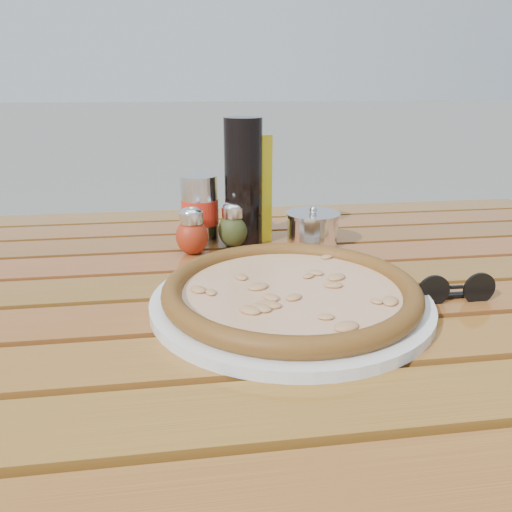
{
  "coord_description": "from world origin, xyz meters",
  "views": [
    {
      "loc": [
        -0.1,
        -0.67,
        1.02
      ],
      "look_at": [
        0.0,
        0.02,
        0.78
      ],
      "focal_mm": 35.0,
      "sensor_mm": 36.0,
      "label": 1
    }
  ],
  "objects": [
    {
      "name": "table",
      "position": [
        0.0,
        -0.0,
        0.67
      ],
      "size": [
        1.4,
        0.9,
        0.75
      ],
      "color": "#38210C",
      "rests_on": "ground"
    },
    {
      "name": "plate",
      "position": [
        0.03,
        -0.1,
        0.76
      ],
      "size": [
        0.39,
        0.39,
        0.01
      ],
      "primitive_type": "cylinder",
      "rotation": [
        0.0,
        0.0,
        -0.09
      ],
      "color": "silver",
      "rests_on": "table"
    },
    {
      "name": "pizza",
      "position": [
        0.03,
        -0.1,
        0.77
      ],
      "size": [
        0.36,
        0.36,
        0.03
      ],
      "rotation": [
        0.0,
        0.0,
        -0.1
      ],
      "color": "beige",
      "rests_on": "plate"
    },
    {
      "name": "pepper_shaker",
      "position": [
        -0.09,
        0.13,
        0.79
      ],
      "size": [
        0.07,
        0.07,
        0.08
      ],
      "rotation": [
        0.0,
        0.0,
        0.33
      ],
      "color": "#A42B12",
      "rests_on": "table"
    },
    {
      "name": "oregano_shaker",
      "position": [
        -0.02,
        0.16,
        0.79
      ],
      "size": [
        0.07,
        0.07,
        0.08
      ],
      "rotation": [
        0.0,
        0.0,
        -0.38
      ],
      "color": "#39411A",
      "rests_on": "table"
    },
    {
      "name": "dark_bottle",
      "position": [
        0.0,
        0.18,
        0.86
      ],
      "size": [
        0.07,
        0.07,
        0.22
      ],
      "primitive_type": "cylinder",
      "rotation": [
        0.0,
        0.0,
        0.05
      ],
      "color": "black",
      "rests_on": "table"
    },
    {
      "name": "soda_can",
      "position": [
        -0.08,
        0.21,
        0.81
      ],
      "size": [
        0.09,
        0.09,
        0.12
      ],
      "rotation": [
        0.0,
        0.0,
        0.39
      ],
      "color": "silver",
      "rests_on": "table"
    },
    {
      "name": "olive_oil_cruet",
      "position": [
        0.02,
        0.2,
        0.85
      ],
      "size": [
        0.07,
        0.07,
        0.21
      ],
      "rotation": [
        0.0,
        0.0,
        0.41
      ],
      "color": "gold",
      "rests_on": "table"
    },
    {
      "name": "parmesan_tin",
      "position": [
        0.12,
        0.15,
        0.78
      ],
      "size": [
        0.11,
        0.11,
        0.07
      ],
      "rotation": [
        0.0,
        0.0,
        0.22
      ],
      "color": "white",
      "rests_on": "table"
    },
    {
      "name": "sunglasses",
      "position": [
        0.25,
        -0.11,
        0.77
      ],
      "size": [
        0.11,
        0.02,
        0.04
      ],
      "rotation": [
        0.0,
        0.0,
        0.0
      ],
      "color": "black",
      "rests_on": "table"
    }
  ]
}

